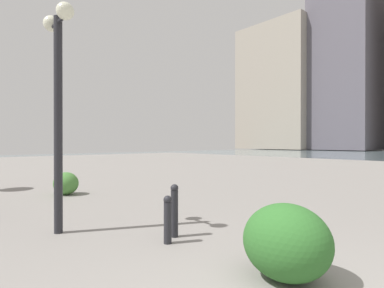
{
  "coord_description": "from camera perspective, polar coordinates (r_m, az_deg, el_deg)",
  "views": [
    {
      "loc": [
        -0.83,
        2.29,
        1.54
      ],
      "look_at": [
        8.18,
        -5.64,
        1.48
      ],
      "focal_mm": 28.65,
      "sensor_mm": 36.0,
      "label": 1
    }
  ],
  "objects": [
    {
      "name": "shrub_low",
      "position": [
        3.75,
        17.18,
        -16.98
      ],
      "size": [
        1.0,
        0.9,
        0.85
      ],
      "color": "#2D6628",
      "rests_on": "ground"
    },
    {
      "name": "building_highrise",
      "position": [
        79.61,
        16.49,
        9.8
      ],
      "size": [
        17.84,
        14.65,
        29.38
      ],
      "color": "#9E9384",
      "rests_on": "ground"
    },
    {
      "name": "bollard_mid",
      "position": [
        5.1,
        -3.28,
        -12.06
      ],
      "size": [
        0.13,
        0.13,
        0.86
      ],
      "color": "#232328",
      "rests_on": "ground"
    },
    {
      "name": "lamppost",
      "position": [
        5.75,
        -23.66,
        10.36
      ],
      "size": [
        0.98,
        0.28,
        3.79
      ],
      "color": "#232328",
      "rests_on": "ground"
    },
    {
      "name": "shrub_round",
      "position": [
        9.81,
        -22.41,
        -6.8
      ],
      "size": [
        0.78,
        0.7,
        0.66
      ],
      "color": "#477F38",
      "rests_on": "ground"
    },
    {
      "name": "building_annex",
      "position": [
        76.61,
        27.16,
        13.88
      ],
      "size": [
        11.95,
        15.45,
        39.14
      ],
      "color": "#5B5660",
      "rests_on": "ground"
    },
    {
      "name": "bollard_near",
      "position": [
        4.81,
        -4.55,
        -13.64
      ],
      "size": [
        0.13,
        0.13,
        0.73
      ],
      "color": "#232328",
      "rests_on": "ground"
    }
  ]
}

